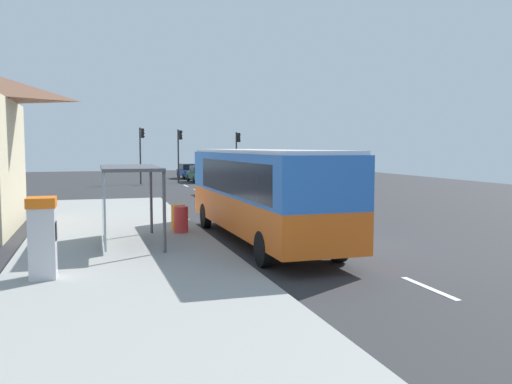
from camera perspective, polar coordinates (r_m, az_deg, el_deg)
ground_plane at (r=31.91m, az=-3.40°, el=-1.25°), size 56.00×92.00×0.04m
sidewalk_platform at (r=19.20m, az=-13.91°, el=-5.06°), size 6.20×30.00×0.18m
lane_stripe_seg_0 at (r=13.63m, az=17.58°, el=-9.52°), size 0.16×2.20×0.01m
lane_stripe_seg_1 at (r=17.89m, az=8.51°, el=-5.96°), size 0.16×2.20×0.01m
lane_stripe_seg_2 at (r=22.45m, az=3.08°, el=-3.73°), size 0.16×2.20×0.01m
lane_stripe_seg_3 at (r=27.17m, az=-0.47°, el=-2.24°), size 0.16×2.20×0.01m
lane_stripe_seg_4 at (r=31.97m, az=-2.96°, el=-1.19°), size 0.16×2.20×0.01m
lane_stripe_seg_5 at (r=36.82m, az=-4.80°, el=-0.42°), size 0.16×2.20×0.01m
lane_stripe_seg_6 at (r=41.71m, az=-6.20°, el=0.18°), size 0.16×2.20×0.01m
lane_stripe_seg_7 at (r=46.63m, az=-7.32°, el=0.65°), size 0.16×2.20×0.01m
bus at (r=18.83m, az=0.51°, el=0.27°), size 2.65×11.04×3.21m
white_van at (r=37.16m, az=-1.86°, el=1.71°), size 2.09×5.23×2.30m
sedan_near at (r=51.30m, az=-5.86°, el=1.91°), size 1.89×4.42×1.52m
sedan_far at (r=57.36m, az=-7.02°, el=2.20°), size 1.96×4.46×1.52m
ticket_machine at (r=14.02m, az=-21.35°, el=-4.38°), size 0.66×0.76×1.94m
recycling_bin_red at (r=20.23m, az=-7.83°, el=-2.85°), size 0.52×0.52×0.95m
recycling_bin_orange at (r=20.91m, az=-8.12°, el=-2.60°), size 0.52×0.52×0.95m
traffic_light_near_side at (r=50.35m, az=-1.95°, el=4.51°), size 0.49×0.28×4.64m
traffic_light_far_side at (r=49.69m, az=-11.86°, el=4.66°), size 0.49×0.28×4.99m
traffic_light_median at (r=50.89m, az=-7.99°, el=4.63°), size 0.49×0.28×4.87m
bus_shelter at (r=18.11m, az=-13.95°, el=0.75°), size 1.80×4.00×2.50m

